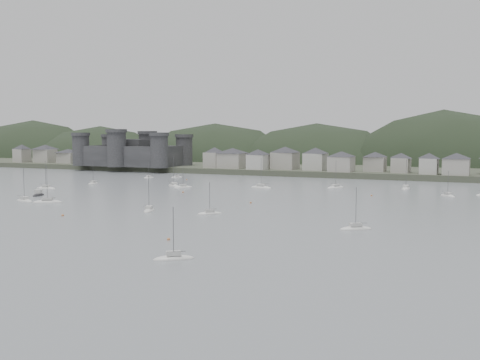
% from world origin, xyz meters
% --- Properties ---
extents(ground, '(900.00, 900.00, 0.00)m').
position_xyz_m(ground, '(0.00, 0.00, 0.00)').
color(ground, slate).
rests_on(ground, ground).
extents(far_shore_land, '(900.00, 250.00, 3.00)m').
position_xyz_m(far_shore_land, '(0.00, 295.00, 1.50)').
color(far_shore_land, '#383D2D').
rests_on(far_shore_land, ground).
extents(forested_ridge, '(851.55, 103.94, 102.57)m').
position_xyz_m(forested_ridge, '(4.83, 269.40, -11.28)').
color(forested_ridge, black).
rests_on(forested_ridge, ground).
extents(castle, '(66.00, 43.00, 20.00)m').
position_xyz_m(castle, '(-120.00, 179.80, 10.96)').
color(castle, '#2D2D30').
rests_on(castle, far_shore_land).
extents(waterfront_town, '(451.48, 28.46, 12.92)m').
position_xyz_m(waterfront_town, '(50.59, 183.34, 8.66)').
color(waterfront_town, '#A39F95').
rests_on(waterfront_town, far_shore_land).
extents(sailboat_lead, '(3.54, 6.58, 8.63)m').
position_xyz_m(sailboat_lead, '(-78.14, 134.50, 0.19)').
color(sailboat_lead, silver).
rests_on(sailboat_lead, ground).
extents(moored_fleet, '(257.81, 169.11, 13.46)m').
position_xyz_m(moored_fleet, '(-9.85, 64.38, 0.17)').
color(moored_fleet, silver).
rests_on(moored_fleet, ground).
extents(motor_launch_far, '(5.06, 7.94, 3.79)m').
position_xyz_m(motor_launch_far, '(-67.94, 48.60, 0.29)').
color(motor_launch_far, black).
rests_on(motor_launch_far, ground).
extents(mooring_buoys, '(169.75, 136.24, 0.70)m').
position_xyz_m(mooring_buoys, '(-0.84, 55.76, 0.15)').
color(mooring_buoys, '#C17340').
rests_on(mooring_buoys, ground).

